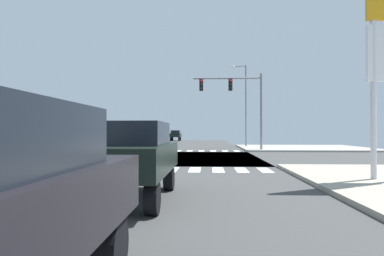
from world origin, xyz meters
TOP-DOWN VIEW (x-y plane):
  - ground at (0.00, 0.00)m, footprint 90.00×90.00m
  - sidewalk_corner_ne at (13.00, 12.00)m, footprint 12.00×12.00m
  - sidewalk_corner_nw at (-13.00, 12.00)m, footprint 12.00×12.00m
  - crosswalk_near at (-0.25, -7.30)m, footprint 13.50×2.00m
  - crosswalk_far at (-0.25, 7.30)m, footprint 13.50×2.00m
  - traffic_signal_mast at (6.09, 7.30)m, footprint 5.88×0.55m
  - street_lamp at (7.56, 14.31)m, footprint 1.78×0.32m
  - bank_building at (-17.85, 14.18)m, footprint 11.84×7.90m
  - suv_queued_3 at (-5.00, 17.83)m, footprint 1.96×4.60m
  - sedan_trailing_3 at (2.00, -13.98)m, footprint 1.80×4.30m
  - sedan_outer_4 at (-2.00, 39.61)m, footprint 1.80×4.30m

SIDE VIEW (x-z plane):
  - ground at x=0.00m, z-range -0.05..0.00m
  - crosswalk_near at x=-0.25m, z-range 0.00..0.01m
  - crosswalk_far at x=-0.25m, z-range 0.00..0.01m
  - sidewalk_corner_ne at x=13.00m, z-range 0.00..0.14m
  - sidewalk_corner_nw at x=-13.00m, z-range 0.00..0.14m
  - sedan_trailing_3 at x=2.00m, z-range 0.18..2.06m
  - sedan_outer_4 at x=-2.00m, z-range 0.18..2.06m
  - suv_queued_3 at x=-5.00m, z-range 0.22..2.56m
  - bank_building at x=-17.85m, z-range 0.01..4.32m
  - traffic_signal_mast at x=6.09m, z-range 1.55..8.14m
  - street_lamp at x=7.56m, z-range 0.80..9.43m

